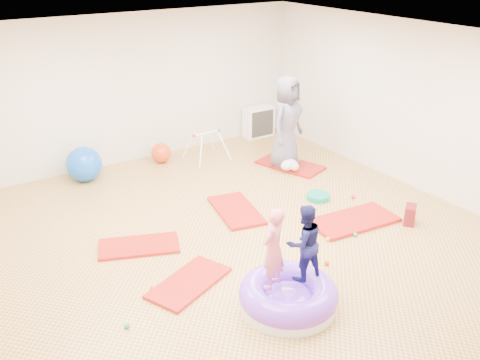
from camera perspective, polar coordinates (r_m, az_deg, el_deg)
room at (r=7.02m, az=1.34°, el=2.90°), size 7.01×8.01×2.81m
gym_mat_front_left at (r=6.85m, az=-5.47°, el=-10.85°), size 1.23×0.94×0.05m
gym_mat_mid_left at (r=7.70m, az=-10.73°, el=-6.93°), size 1.23×0.92×0.05m
gym_mat_center_back at (r=8.52m, az=-0.42°, el=-3.25°), size 0.83×1.28×0.05m
gym_mat_right at (r=8.39m, az=12.01°, el=-4.26°), size 1.40×0.80×0.06m
gym_mat_rear_right at (r=10.28m, az=5.37°, el=1.59°), size 0.99×1.38×0.05m
inflatable_cushion at (r=6.41m, az=5.16°, el=-12.25°), size 1.17×1.17×0.37m
child_pink at (r=6.02m, az=3.59°, el=-6.91°), size 0.43×0.36×0.99m
child_navy at (r=6.21m, az=6.88°, el=-6.27°), size 0.50×0.42×0.95m
adult_caregiver at (r=9.95m, az=4.98°, el=6.22°), size 0.98×0.82×1.70m
infant at (r=9.94m, az=5.38°, el=1.59°), size 0.35×0.36×0.21m
ball_pit_balls at (r=7.41m, az=4.64°, el=-7.75°), size 4.50×1.35×0.06m
exercise_ball_blue at (r=9.91m, az=-16.30°, el=1.62°), size 0.63×0.63×0.63m
exercise_ball_orange at (r=10.49m, az=-8.41°, el=2.88°), size 0.39×0.39×0.39m
infant_play_gym at (r=10.45m, az=-3.59°, el=4.11°), size 0.75×0.71×0.57m
cube_shelf at (r=11.81m, az=2.00°, el=6.22°), size 0.66×0.32×0.66m
balance_disc at (r=9.02m, az=8.33°, el=-1.76°), size 0.39×0.39×0.09m
backpack at (r=8.52m, az=17.69°, el=-3.56°), size 0.30×0.28×0.30m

